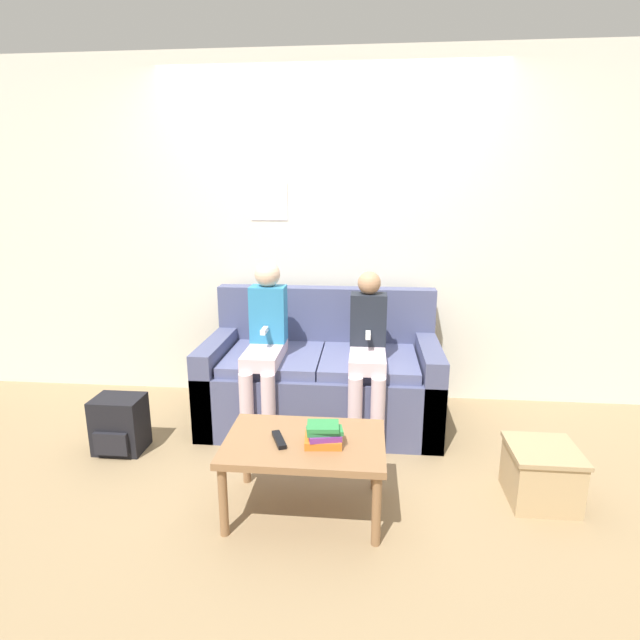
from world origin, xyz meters
The scene contains 10 objects.
ground_plane centered at (0.00, 0.00, 0.00)m, with size 10.00×10.00×0.00m, color #937A56.
wall_back centered at (0.00, 1.05, 1.30)m, with size 8.00×0.06×2.60m.
couch centered at (0.00, 0.54, 0.31)m, with size 1.62×0.84×0.92m.
coffee_table centered at (0.01, -0.54, 0.35)m, with size 0.81×0.54×0.40m.
person_left centered at (-0.36, 0.34, 0.65)m, with size 0.24×0.57×1.16m.
person_right centered at (0.32, 0.33, 0.62)m, with size 0.24×0.57×1.10m.
tv_remote centered at (-0.11, -0.57, 0.41)m, with size 0.10×0.17×0.02m.
book_stack centered at (0.11, -0.57, 0.45)m, with size 0.20×0.17×0.11m.
storage_box centered at (1.25, -0.33, 0.15)m, with size 0.35×0.37×0.31m.
backpack centered at (-1.24, -0.03, 0.18)m, with size 0.30×0.26×0.36m.
Camera 1 is at (0.31, -2.80, 1.61)m, focal length 28.00 mm.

